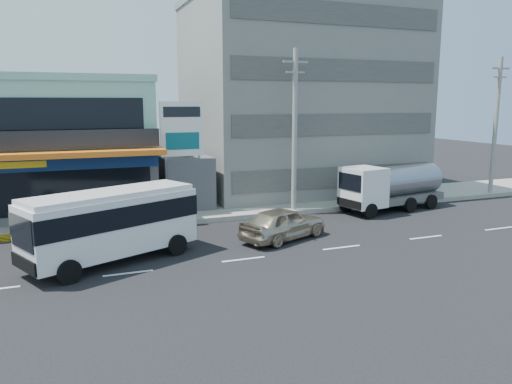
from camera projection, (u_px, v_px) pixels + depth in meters
ground at (243, 259)px, 22.08m from camera, size 120.00×120.00×0.00m
sidewalk at (266, 206)px, 32.55m from camera, size 70.00×5.00×0.30m
shop_building at (48, 148)px, 31.28m from camera, size 12.40×11.70×8.00m
concrete_building at (299, 100)px, 38.16m from camera, size 16.00×12.00×14.00m
gap_structure at (181, 181)px, 32.76m from camera, size 3.00×6.00×3.50m
satellite_dish at (184, 155)px, 31.52m from camera, size 1.50×1.50×0.15m
billboard at (182, 135)px, 29.45m from camera, size 2.60×0.18×6.90m
utility_pole_near at (295, 131)px, 30.09m from camera, size 1.60×0.30×10.00m
utility_pole_far at (496, 126)px, 35.83m from camera, size 1.60×0.30×10.00m
minibus at (111, 220)px, 21.40m from camera, size 7.81×5.27×3.13m
sedan at (283, 223)px, 25.17m from camera, size 5.29×3.70×1.67m
tanker_truck at (390, 186)px, 31.77m from camera, size 7.68×3.49×2.92m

